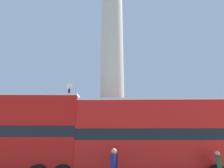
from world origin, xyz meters
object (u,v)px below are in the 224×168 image
Objects in this scene: pedestrian_by_plinth at (114,168)px; bus_b at (135,135)px; monument_column at (112,66)px; street_lamp at (67,112)px.

bus_b is at bearing 171.85° from pedestrian_by_plinth.
monument_column reaches higher than bus_b.
street_lamp is at bearing -152.49° from monument_column.
pedestrian_by_plinth is (3.50, -5.02, -3.07)m from street_lamp.
street_lamp reaches higher than pedestrian_by_plinth.
bus_b is 1.62× the size of street_lamp.
monument_column is 10.05m from pedestrian_by_plinth.
bus_b is 5.83× the size of pedestrian_by_plinth.
monument_column is at bearing 27.51° from street_lamp.
bus_b reaches higher than pedestrian_by_plinth.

